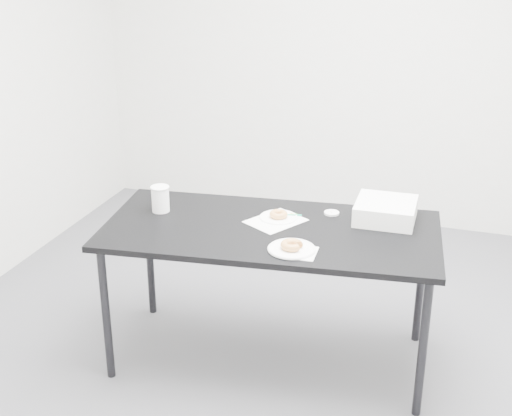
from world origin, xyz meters
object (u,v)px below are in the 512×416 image
(table, at_px, (271,238))
(coffee_cup, at_px, (160,199))
(pen, at_px, (289,215))
(plate_far, at_px, (278,218))
(donut_near, at_px, (292,245))
(bakery_box, at_px, (386,211))
(plate_near, at_px, (292,249))
(donut_far, at_px, (279,214))
(scorecard, at_px, (276,221))

(table, distance_m, coffee_cup, 0.64)
(table, bearing_deg, pen, 67.68)
(table, distance_m, plate_far, 0.15)
(donut_near, bearing_deg, pen, 107.06)
(plate_far, xyz_separation_m, bakery_box, (0.53, 0.15, 0.05))
(pen, bearing_deg, table, -118.52)
(coffee_cup, relative_size, bakery_box, 0.46)
(plate_far, bearing_deg, coffee_cup, -170.49)
(plate_far, distance_m, bakery_box, 0.56)
(pen, relative_size, donut_near, 1.20)
(plate_near, distance_m, donut_near, 0.02)
(table, bearing_deg, coffee_cup, 170.51)
(plate_near, bearing_deg, coffee_cup, 162.76)
(donut_near, xyz_separation_m, plate_far, (-0.17, 0.35, -0.02))
(donut_far, bearing_deg, pen, 41.99)
(donut_far, bearing_deg, plate_far, -90.00)
(donut_far, xyz_separation_m, bakery_box, (0.53, 0.15, 0.03))
(donut_near, distance_m, plate_far, 0.39)
(table, height_order, scorecard, scorecard)
(scorecard, xyz_separation_m, plate_far, (0.00, 0.04, 0.00))
(table, height_order, coffee_cup, coffee_cup)
(plate_near, bearing_deg, table, 128.11)
(plate_far, height_order, coffee_cup, coffee_cup)
(donut_far, height_order, bakery_box, bakery_box)
(plate_far, xyz_separation_m, coffee_cup, (-0.63, -0.10, 0.07))
(donut_far, relative_size, bakery_box, 0.31)
(plate_far, distance_m, donut_far, 0.02)
(coffee_cup, height_order, bakery_box, coffee_cup)
(scorecard, bearing_deg, coffee_cup, -144.38)
(bakery_box, bearing_deg, coffee_cup, -169.18)
(donut_near, height_order, plate_far, donut_near)
(table, relative_size, donut_near, 16.56)
(donut_near, bearing_deg, donut_far, 115.63)
(plate_near, relative_size, bakery_box, 0.75)
(table, height_order, plate_far, plate_far)
(table, xyz_separation_m, pen, (0.05, 0.18, 0.07))
(scorecard, bearing_deg, plate_far, 116.74)
(coffee_cup, bearing_deg, pen, 12.37)
(scorecard, relative_size, plate_near, 1.21)
(table, bearing_deg, donut_near, -58.67)
(plate_near, height_order, plate_far, plate_near)
(scorecard, distance_m, plate_near, 0.35)
(table, height_order, plate_near, plate_near)
(coffee_cup, bearing_deg, plate_far, 9.51)
(donut_near, bearing_deg, coffee_cup, 162.76)
(pen, distance_m, bakery_box, 0.50)
(scorecard, xyz_separation_m, donut_far, (0.00, 0.04, 0.02))
(coffee_cup, distance_m, bakery_box, 1.19)
(coffee_cup, bearing_deg, donut_near, -17.24)
(plate_near, bearing_deg, plate_far, 115.63)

